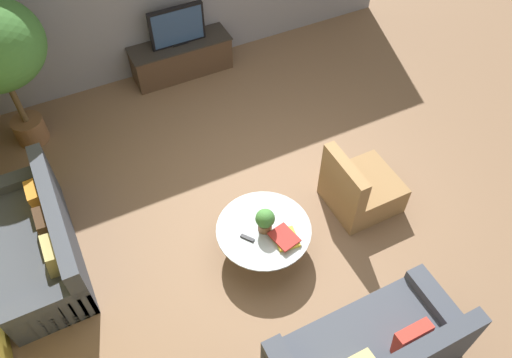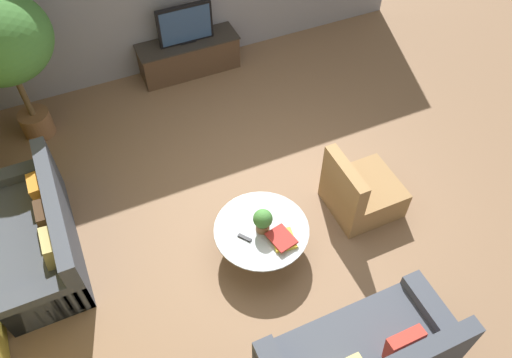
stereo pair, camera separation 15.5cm
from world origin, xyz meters
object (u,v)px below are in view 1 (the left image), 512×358
(couch_by_wall, at_px, (39,244))
(potted_plant_tabletop, at_px, (265,220))
(television, at_px, (177,26))
(armchair_wicker, at_px, (359,189))
(media_console, at_px, (181,58))
(couch_near_entry, at_px, (369,354))
(coffee_table, at_px, (264,235))

(couch_by_wall, height_order, potted_plant_tabletop, couch_by_wall)
(television, bearing_deg, armchair_wicker, -73.73)
(media_console, height_order, couch_near_entry, couch_near_entry)
(media_console, bearing_deg, potted_plant_tabletop, -95.53)
(armchair_wicker, bearing_deg, television, 16.27)
(media_console, bearing_deg, armchair_wicker, -73.73)
(coffee_table, xyz_separation_m, potted_plant_tabletop, (0.01, -0.01, 0.29))
(media_console, bearing_deg, television, -90.00)
(coffee_table, height_order, couch_near_entry, couch_near_entry)
(media_console, height_order, potted_plant_tabletop, potted_plant_tabletop)
(couch_near_entry, bearing_deg, potted_plant_tabletop, -80.58)
(coffee_table, distance_m, potted_plant_tabletop, 0.29)
(media_console, distance_m, couch_by_wall, 3.61)
(television, bearing_deg, media_console, 90.00)
(media_console, height_order, armchair_wicker, armchair_wicker)
(couch_by_wall, distance_m, couch_near_entry, 3.70)
(media_console, xyz_separation_m, coffee_table, (-0.35, -3.47, -0.00))
(armchair_wicker, bearing_deg, couch_near_entry, 148.47)
(coffee_table, relative_size, couch_near_entry, 0.57)
(media_console, relative_size, couch_by_wall, 0.81)
(coffee_table, distance_m, couch_near_entry, 1.68)
(coffee_table, relative_size, couch_by_wall, 0.56)
(armchair_wicker, bearing_deg, coffee_table, 92.96)
(couch_by_wall, relative_size, couch_near_entry, 1.03)
(armchair_wicker, xyz_separation_m, potted_plant_tabletop, (-1.33, -0.08, 0.29))
(television, xyz_separation_m, armchair_wicker, (0.99, -3.40, -0.56))
(television, distance_m, potted_plant_tabletop, 3.50)
(armchair_wicker, height_order, potted_plant_tabletop, armchair_wicker)
(media_console, bearing_deg, couch_near_entry, -90.71)
(coffee_table, height_order, couch_by_wall, couch_by_wall)
(media_console, xyz_separation_m, potted_plant_tabletop, (-0.34, -3.48, 0.28))
(coffee_table, bearing_deg, couch_by_wall, 156.27)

